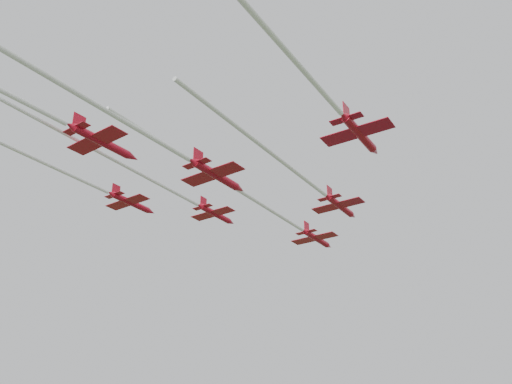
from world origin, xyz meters
The scene contains 7 objects.
jet_lead centered at (-0.41, 10.41, 51.31)m, with size 10.20×58.37×2.64m.
jet_row2_left centered at (-14.05, -2.72, 53.67)m, with size 9.72×54.43×2.51m.
jet_row2_right centered at (9.73, 1.44, 50.72)m, with size 8.67×46.44×2.55m.
jet_row3_left centered at (-25.76, -17.56, 54.05)m, with size 12.09×65.52×2.57m.
jet_row3_mid centered at (-3.81, -22.12, 51.06)m, with size 12.90×63.43×2.96m.
jet_row3_right centered at (19.26, -14.50, 52.59)m, with size 9.79×46.11×2.89m.
jet_row4_left centered at (-13.55, -31.37, 52.44)m, with size 12.38×51.65×2.86m.
Camera 1 is at (38.20, -69.63, 12.71)m, focal length 40.00 mm.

